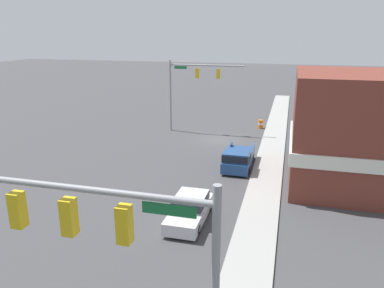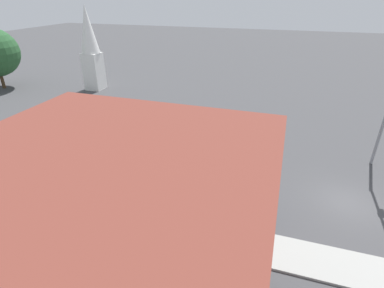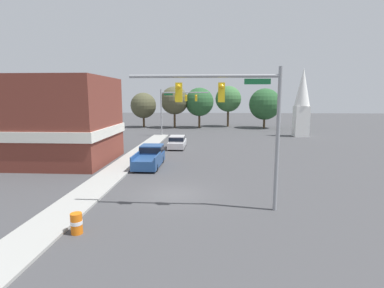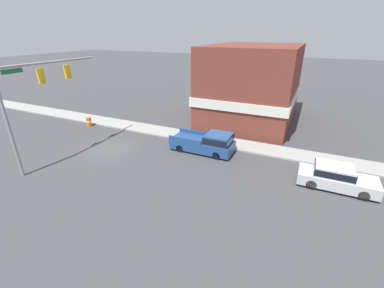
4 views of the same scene
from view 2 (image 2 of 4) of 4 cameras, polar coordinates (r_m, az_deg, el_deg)
ground_plane at (r=22.10m, az=27.48°, el=-9.87°), size 200.00×200.00×0.00m
sidewalk_curb at (r=17.78m, az=29.88°, el=-20.38°), size 2.40×60.00×0.14m
car_lead at (r=23.59m, az=-18.43°, el=-3.24°), size 1.93×4.79×1.57m
pickup_truck_parked at (r=18.73m, az=4.05°, el=-10.04°), size 2.14×5.35×1.79m
church_steeple at (r=43.50m, az=-18.83°, el=17.12°), size 2.42×2.42×10.86m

